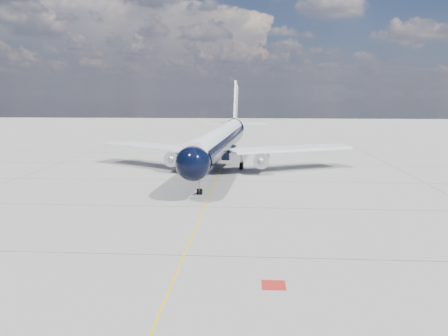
% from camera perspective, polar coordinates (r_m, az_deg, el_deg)
% --- Properties ---
extents(ground, '(320.00, 320.00, 0.00)m').
position_cam_1_polar(ground, '(68.84, -0.77, -0.86)').
color(ground, gray).
rests_on(ground, ground).
extents(taxiway_centerline, '(0.16, 160.00, 0.01)m').
position_cam_1_polar(taxiway_centerline, '(63.95, -1.11, -1.67)').
color(taxiway_centerline, '#DCB20B').
rests_on(taxiway_centerline, ground).
extents(red_marking, '(1.60, 1.60, 0.01)m').
position_cam_1_polar(red_marking, '(30.26, 6.50, -14.96)').
color(red_marking, maroon).
rests_on(red_marking, ground).
extents(main_airliner, '(43.89, 53.54, 15.46)m').
position_cam_1_polar(main_airliner, '(73.61, -0.41, 3.60)').
color(main_airliner, black).
rests_on(main_airliner, ground).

